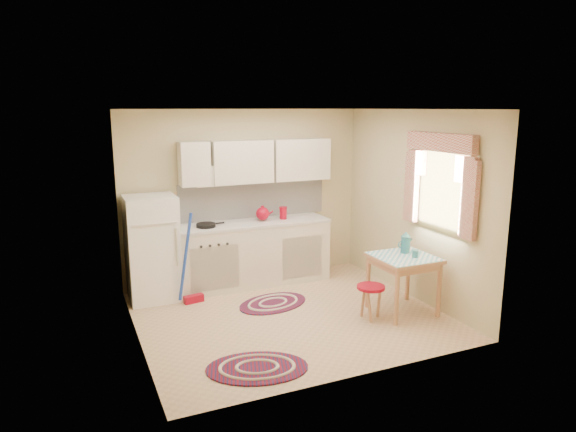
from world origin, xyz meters
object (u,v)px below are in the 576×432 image
at_px(stool, 370,302).
at_px(fridge, 152,248).
at_px(base_cabinets, 251,254).
at_px(table, 403,284).

bearing_deg(stool, fridge, 142.75).
bearing_deg(base_cabinets, table, -52.14).
distance_m(fridge, base_cabinets, 1.43).
xyz_separation_m(table, stool, (-0.48, -0.03, -0.15)).
bearing_deg(table, base_cabinets, 127.86).
bearing_deg(table, stool, -176.76).
xyz_separation_m(fridge, table, (2.77, -1.71, -0.34)).
bearing_deg(fridge, base_cabinets, 2.04).
height_order(fridge, base_cabinets, fridge).
bearing_deg(base_cabinets, stool, -63.70).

